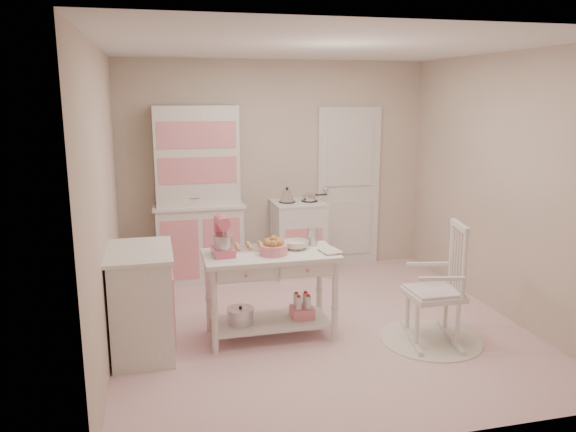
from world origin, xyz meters
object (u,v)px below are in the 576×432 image
at_px(work_table, 271,295).
at_px(bread_basket, 274,249).
at_px(hutch, 198,195).
at_px(rocking_chair, 434,283).
at_px(base_cabinet, 142,301).
at_px(stand_mixer, 223,237).
at_px(stove, 298,238).

relative_size(work_table, bread_basket, 4.80).
bearing_deg(hutch, rocking_chair, -49.40).
bearing_deg(rocking_chair, bread_basket, 176.31).
height_order(base_cabinet, stand_mixer, stand_mixer).
bearing_deg(hutch, stand_mixer, -87.73).
distance_m(base_cabinet, stand_mixer, 0.88).
xyz_separation_m(stove, base_cabinet, (-1.85, -1.77, 0.00)).
height_order(stove, bread_basket, stove).
height_order(stove, stand_mixer, stand_mixer).
height_order(base_cabinet, bread_basket, base_cabinet).
height_order(rocking_chair, bread_basket, rocking_chair).
bearing_deg(hutch, bread_basket, -74.33).
height_order(rocking_chair, work_table, rocking_chair).
bearing_deg(bread_basket, stove, 68.61).
xyz_separation_m(hutch, bread_basket, (0.51, -1.81, -0.19)).
height_order(work_table, stand_mixer, stand_mixer).
bearing_deg(bread_basket, rocking_chair, -15.72).
bearing_deg(rocking_chair, work_table, 174.64).
distance_m(rocking_chair, work_table, 1.47).
bearing_deg(base_cabinet, stove, 43.75).
distance_m(base_cabinet, bread_basket, 1.22).
relative_size(hutch, base_cabinet, 2.26).
bearing_deg(hutch, work_table, -74.51).
height_order(hutch, bread_basket, hutch).
relative_size(stove, bread_basket, 3.68).
height_order(rocking_chair, stand_mixer, stand_mixer).
relative_size(base_cabinet, rocking_chair, 0.84).
distance_m(stove, bread_basket, 1.93).
xyz_separation_m(stove, rocking_chair, (0.69, -2.15, 0.09)).
bearing_deg(stove, work_table, -112.53).
xyz_separation_m(hutch, base_cabinet, (-0.65, -1.82, -0.58)).
distance_m(hutch, rocking_chair, 2.94).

